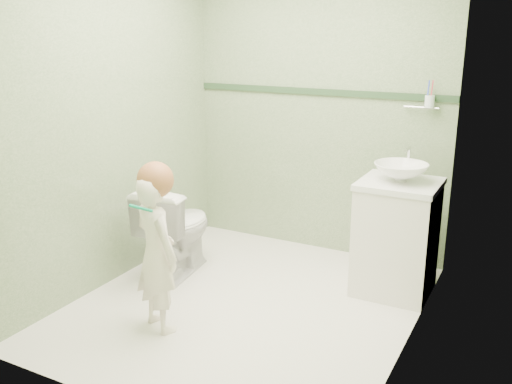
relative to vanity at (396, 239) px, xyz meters
The scene contains 12 objects.
ground 1.16m from the vanity, 140.19° to the right, with size 2.50×2.50×0.00m, color white.
room_shell 1.35m from the vanity, 140.19° to the right, with size 2.50×2.54×2.40m.
trim_stripe 1.38m from the vanity, 147.36° to the left, with size 2.20×0.02×0.05m, color #2B462B.
vanity is the anchor object (origin of this frame).
counter 0.41m from the vanity, ahead, with size 0.54×0.52×0.04m, color white.
basin 0.49m from the vanity, ahead, with size 0.37×0.37×0.13m, color white.
faucet 0.60m from the vanity, 90.00° to the left, with size 0.03×0.13×0.18m.
cup_holder 1.05m from the vanity, 83.80° to the left, with size 0.26×0.07×0.21m.
toilet 1.65m from the vanity, 163.74° to the right, with size 0.40×0.71×0.72m, color white.
toddler 1.70m from the vanity, 134.49° to the right, with size 0.37×0.24×1.01m, color white.
hair_cap 1.78m from the vanity, 135.09° to the right, with size 0.22×0.22×0.22m, color #9E5E35.
teal_toothbrush 1.85m from the vanity, 130.83° to the right, with size 0.11×0.14×0.08m.
Camera 1 is at (1.72, -3.11, 1.86)m, focal length 39.78 mm.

